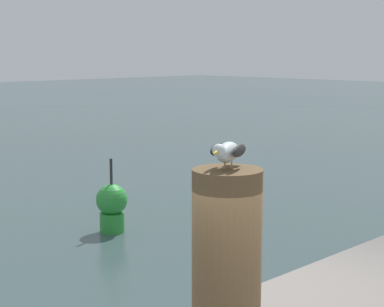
# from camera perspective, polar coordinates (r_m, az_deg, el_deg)

# --- Properties ---
(mooring_post) EXTENTS (0.35, 0.35, 0.99)m
(mooring_post) POSITION_cam_1_polar(r_m,az_deg,el_deg) (3.29, 3.10, -9.93)
(mooring_post) COLOR brown
(mooring_post) RESTS_ON harbor_quay
(seagull) EXTENTS (0.38, 0.21, 0.14)m
(seagull) POSITION_cam_1_polar(r_m,az_deg,el_deg) (3.14, 3.15, 0.19)
(seagull) COLOR tan
(seagull) RESTS_ON mooring_post
(channel_buoy) EXTENTS (0.56, 0.56, 1.33)m
(channel_buoy) POSITION_cam_1_polar(r_m,az_deg,el_deg) (11.49, -7.14, -4.63)
(channel_buoy) COLOR green
(channel_buoy) RESTS_ON ground_plane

